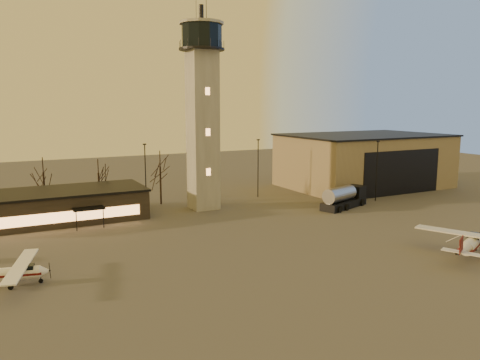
% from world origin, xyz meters
% --- Properties ---
extents(ground, '(220.00, 220.00, 0.00)m').
position_xyz_m(ground, '(0.00, 0.00, 0.00)').
color(ground, '#454240').
rests_on(ground, ground).
extents(control_tower, '(6.80, 6.80, 32.60)m').
position_xyz_m(control_tower, '(0.00, 30.00, 16.33)').
color(control_tower, gray).
rests_on(control_tower, ground).
extents(hangar, '(30.60, 20.60, 10.30)m').
position_xyz_m(hangar, '(36.00, 33.98, 5.15)').
color(hangar, '#90825E').
rests_on(hangar, ground).
extents(terminal, '(25.40, 12.20, 4.30)m').
position_xyz_m(terminal, '(-21.99, 31.98, 2.16)').
color(terminal, black).
rests_on(terminal, ground).
extents(light_poles, '(58.50, 12.25, 10.14)m').
position_xyz_m(light_poles, '(0.50, 31.00, 5.41)').
color(light_poles, black).
rests_on(light_poles, ground).
extents(tree_row, '(37.20, 9.20, 8.80)m').
position_xyz_m(tree_row, '(-13.70, 39.16, 5.94)').
color(tree_row, black).
rests_on(tree_row, ground).
extents(cessna_front, '(9.62, 11.52, 3.31)m').
position_xyz_m(cessna_front, '(16.46, -4.71, 1.13)').
color(cessna_front, silver).
rests_on(cessna_front, ground).
extents(cessna_rear, '(7.77, 9.70, 2.68)m').
position_xyz_m(cessna_rear, '(-27.17, 8.60, 0.92)').
color(cessna_rear, white).
rests_on(cessna_rear, ground).
extents(fuel_truck, '(9.77, 5.55, 3.49)m').
position_xyz_m(fuel_truck, '(19.75, 20.27, 1.38)').
color(fuel_truck, black).
rests_on(fuel_truck, ground).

